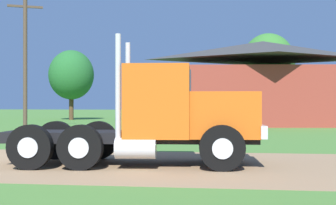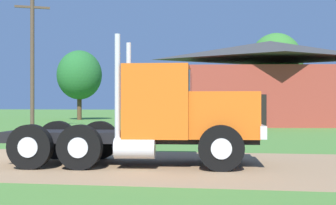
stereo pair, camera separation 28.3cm
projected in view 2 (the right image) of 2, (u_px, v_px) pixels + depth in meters
truck_foreground_white at (164, 117)px, 12.72m from camera, size 6.94×2.99×3.37m
shed_building at (270, 85)px, 35.14m from camera, size 13.25×9.30×6.19m
utility_pole_near at (32, 59)px, 30.84m from camera, size 2.04×1.09×8.41m
tree_mid at (79, 75)px, 46.45m from camera, size 4.33×4.33×6.73m
tree_right at (276, 63)px, 40.45m from camera, size 4.49×4.49×7.53m
tree_far_right at (275, 77)px, 44.59m from camera, size 3.45×3.45×5.96m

